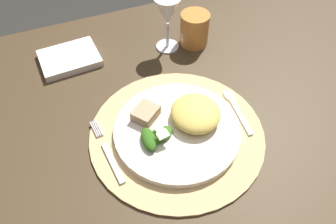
{
  "coord_description": "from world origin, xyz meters",
  "views": [
    {
      "loc": [
        -0.26,
        -0.46,
        1.33
      ],
      "look_at": [
        -0.07,
        -0.01,
        0.77
      ],
      "focal_mm": 35.8,
      "sensor_mm": 36.0,
      "label": 1
    }
  ],
  "objects_px": {
    "dining_table": "(192,145)",
    "spoon": "(234,104)",
    "dinner_plate": "(177,130)",
    "fork": "(109,153)",
    "napkin": "(70,58)",
    "amber_tumbler": "(194,29)",
    "wine_glass": "(167,13)"
  },
  "relations": [
    {
      "from": "dinner_plate",
      "to": "fork",
      "type": "distance_m",
      "value": 0.15
    },
    {
      "from": "napkin",
      "to": "amber_tumbler",
      "type": "distance_m",
      "value": 0.34
    },
    {
      "from": "dinner_plate",
      "to": "spoon",
      "type": "bearing_deg",
      "value": 9.18
    },
    {
      "from": "dining_table",
      "to": "spoon",
      "type": "bearing_deg",
      "value": -25.7
    },
    {
      "from": "napkin",
      "to": "amber_tumbler",
      "type": "xyz_separation_m",
      "value": [
        0.33,
        -0.05,
        0.04
      ]
    },
    {
      "from": "dining_table",
      "to": "fork",
      "type": "height_order",
      "value": "fork"
    },
    {
      "from": "spoon",
      "to": "amber_tumbler",
      "type": "relative_size",
      "value": 1.55
    },
    {
      "from": "dinner_plate",
      "to": "fork",
      "type": "xyz_separation_m",
      "value": [
        -0.15,
        0.0,
        -0.01
      ]
    },
    {
      "from": "dinner_plate",
      "to": "napkin",
      "type": "xyz_separation_m",
      "value": [
        -0.16,
        0.33,
        -0.01
      ]
    },
    {
      "from": "dining_table",
      "to": "wine_glass",
      "type": "distance_m",
      "value": 0.35
    },
    {
      "from": "wine_glass",
      "to": "spoon",
      "type": "bearing_deg",
      "value": -77.45
    },
    {
      "from": "amber_tumbler",
      "to": "dinner_plate",
      "type": "bearing_deg",
      "value": -121.56
    },
    {
      "from": "wine_glass",
      "to": "amber_tumbler",
      "type": "distance_m",
      "value": 0.1
    },
    {
      "from": "dining_table",
      "to": "amber_tumbler",
      "type": "bearing_deg",
      "value": 66.0
    },
    {
      "from": "wine_glass",
      "to": "napkin",
      "type": "bearing_deg",
      "value": 170.69
    },
    {
      "from": "spoon",
      "to": "napkin",
      "type": "xyz_separation_m",
      "value": [
        -0.32,
        0.3,
        0.0
      ]
    },
    {
      "from": "dining_table",
      "to": "dinner_plate",
      "type": "bearing_deg",
      "value": -139.87
    },
    {
      "from": "fork",
      "to": "dinner_plate",
      "type": "bearing_deg",
      "value": -0.97
    },
    {
      "from": "dining_table",
      "to": "spoon",
      "type": "xyz_separation_m",
      "value": [
        0.08,
        -0.04,
        0.17
      ]
    },
    {
      "from": "wine_glass",
      "to": "amber_tumbler",
      "type": "xyz_separation_m",
      "value": [
        0.07,
        -0.01,
        -0.06
      ]
    },
    {
      "from": "spoon",
      "to": "wine_glass",
      "type": "distance_m",
      "value": 0.28
    },
    {
      "from": "wine_glass",
      "to": "dinner_plate",
      "type": "bearing_deg",
      "value": -108.4
    },
    {
      "from": "dining_table",
      "to": "napkin",
      "type": "xyz_separation_m",
      "value": [
        -0.24,
        0.26,
        0.17
      ]
    },
    {
      "from": "dinner_plate",
      "to": "fork",
      "type": "relative_size",
      "value": 1.57
    },
    {
      "from": "spoon",
      "to": "wine_glass",
      "type": "height_order",
      "value": "wine_glass"
    },
    {
      "from": "spoon",
      "to": "napkin",
      "type": "height_order",
      "value": "napkin"
    },
    {
      "from": "fork",
      "to": "napkin",
      "type": "distance_m",
      "value": 0.32
    },
    {
      "from": "napkin",
      "to": "fork",
      "type": "bearing_deg",
      "value": -87.63
    },
    {
      "from": "spoon",
      "to": "amber_tumbler",
      "type": "xyz_separation_m",
      "value": [
        0.02,
        0.25,
        0.04
      ]
    },
    {
      "from": "wine_glass",
      "to": "amber_tumbler",
      "type": "bearing_deg",
      "value": -8.47
    },
    {
      "from": "wine_glass",
      "to": "fork",
      "type": "bearing_deg",
      "value": -130.95
    },
    {
      "from": "dining_table",
      "to": "spoon",
      "type": "height_order",
      "value": "spoon"
    }
  ]
}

